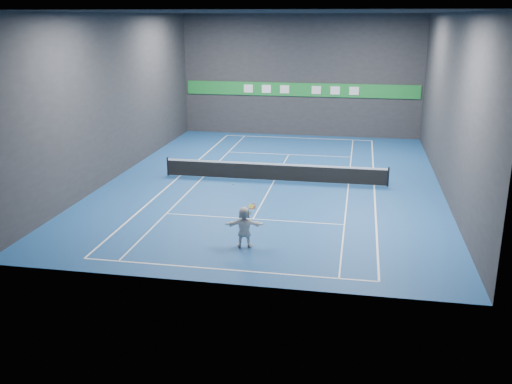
% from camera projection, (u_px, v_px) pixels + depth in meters
% --- Properties ---
extents(ground, '(26.00, 26.00, 0.00)m').
position_uv_depth(ground, '(274.00, 181.00, 31.85)').
color(ground, navy).
rests_on(ground, ground).
extents(ceiling, '(26.00, 26.00, 0.00)m').
position_uv_depth(ceiling, '(276.00, 12.00, 29.20)').
color(ceiling, black).
rests_on(ceiling, ground).
extents(wall_back, '(18.00, 0.10, 9.00)m').
position_uv_depth(wall_back, '(301.00, 76.00, 42.74)').
color(wall_back, '#27282A').
rests_on(wall_back, ground).
extents(wall_front, '(18.00, 0.10, 9.00)m').
position_uv_depth(wall_front, '(215.00, 156.00, 18.31)').
color(wall_front, '#27282A').
rests_on(wall_front, ground).
extents(wall_left, '(0.10, 26.00, 9.00)m').
position_uv_depth(wall_left, '(117.00, 96.00, 32.08)').
color(wall_left, '#27282A').
rests_on(wall_left, ground).
extents(wall_right, '(0.10, 26.00, 9.00)m').
position_uv_depth(wall_right, '(450.00, 105.00, 28.97)').
color(wall_right, '#27282A').
rests_on(wall_right, ground).
extents(baseline_near, '(10.98, 0.08, 0.01)m').
position_uv_depth(baseline_near, '(225.00, 270.00, 20.68)').
color(baseline_near, white).
rests_on(baseline_near, ground).
extents(baseline_far, '(10.98, 0.08, 0.01)m').
position_uv_depth(baseline_far, '(298.00, 138.00, 43.03)').
color(baseline_far, white).
rests_on(baseline_far, ground).
extents(sideline_doubles_left, '(0.08, 23.78, 0.01)m').
position_uv_depth(sideline_doubles_left, '(180.00, 176.00, 32.80)').
color(sideline_doubles_left, white).
rests_on(sideline_doubles_left, ground).
extents(sideline_doubles_right, '(0.08, 23.78, 0.01)m').
position_uv_depth(sideline_doubles_right, '(374.00, 186.00, 30.91)').
color(sideline_doubles_right, white).
rests_on(sideline_doubles_right, ground).
extents(sideline_singles_left, '(0.06, 23.78, 0.01)m').
position_uv_depth(sideline_singles_left, '(203.00, 177.00, 32.56)').
color(sideline_singles_left, white).
rests_on(sideline_singles_left, ground).
extents(sideline_singles_right, '(0.06, 23.78, 0.01)m').
position_uv_depth(sideline_singles_right, '(348.00, 184.00, 31.14)').
color(sideline_singles_right, white).
rests_on(sideline_singles_right, ground).
extents(service_line_near, '(8.23, 0.06, 0.01)m').
position_uv_depth(service_line_near, '(253.00, 219.00, 25.84)').
color(service_line_near, white).
rests_on(service_line_near, ground).
extents(service_line_far, '(8.23, 0.06, 0.01)m').
position_uv_depth(service_line_far, '(289.00, 155.00, 37.87)').
color(service_line_far, white).
rests_on(service_line_far, ground).
extents(center_service_line, '(0.06, 12.80, 0.01)m').
position_uv_depth(center_service_line, '(274.00, 181.00, 31.85)').
color(center_service_line, white).
rests_on(center_service_line, ground).
extents(player, '(1.61, 0.75, 1.67)m').
position_uv_depth(player, '(244.00, 227.00, 22.52)').
color(player, white).
rests_on(player, ground).
extents(tennis_ball, '(0.07, 0.07, 0.07)m').
position_uv_depth(tennis_ball, '(233.00, 184.00, 22.12)').
color(tennis_ball, '#B9E426').
rests_on(tennis_ball, player).
extents(tennis_net, '(12.50, 0.10, 1.07)m').
position_uv_depth(tennis_net, '(274.00, 171.00, 31.70)').
color(tennis_net, black).
rests_on(tennis_net, ground).
extents(sponsor_banner, '(17.64, 0.11, 1.00)m').
position_uv_depth(sponsor_banner, '(300.00, 90.00, 42.98)').
color(sponsor_banner, '#1B7E2F').
rests_on(sponsor_banner, wall_back).
extents(tennis_racket, '(0.43, 0.39, 0.53)m').
position_uv_depth(tennis_racket, '(252.00, 207.00, 22.26)').
color(tennis_racket, red).
rests_on(tennis_racket, player).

